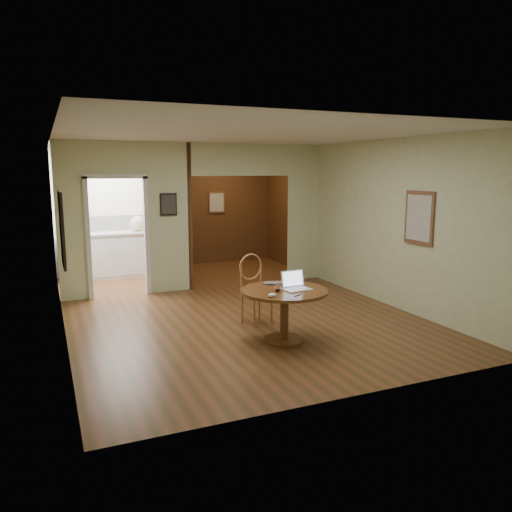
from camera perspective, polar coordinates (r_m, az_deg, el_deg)
name	(u,v)px	position (r m, az deg, el deg)	size (l,w,h in m)	color
floor	(253,325)	(7.24, -0.33, -7.92)	(5.00, 5.00, 0.00)	#4A3215
room_shell	(168,219)	(9.75, -10.01, 4.23)	(5.20, 7.50, 5.00)	silver
dining_table	(284,303)	(6.43, 3.26, -5.42)	(1.11, 1.11, 0.69)	brown
chair	(254,285)	(7.22, -0.18, -3.33)	(0.50, 0.50, 1.01)	#AC703D
open_laptop	(295,284)	(6.42, 4.50, -3.23)	(0.35, 0.31, 0.23)	white
closed_laptop	(276,284)	(6.65, 2.28, -3.18)	(0.32, 0.20, 0.03)	silver
mouse	(272,295)	(6.00, 1.83, -4.49)	(0.12, 0.06, 0.05)	white
wine_glass	(278,288)	(6.27, 2.50, -3.69)	(0.08, 0.08, 0.09)	white
pen	(298,295)	(6.10, 4.82, -4.48)	(0.01, 0.01, 0.15)	#0D0E61
kitchen_cabinet	(115,255)	(10.78, -15.80, 0.15)	(2.06, 0.60, 0.94)	silver
grocery_bag	(137,224)	(10.77, -13.40, 3.61)	(0.32, 0.27, 0.32)	#C7BB91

